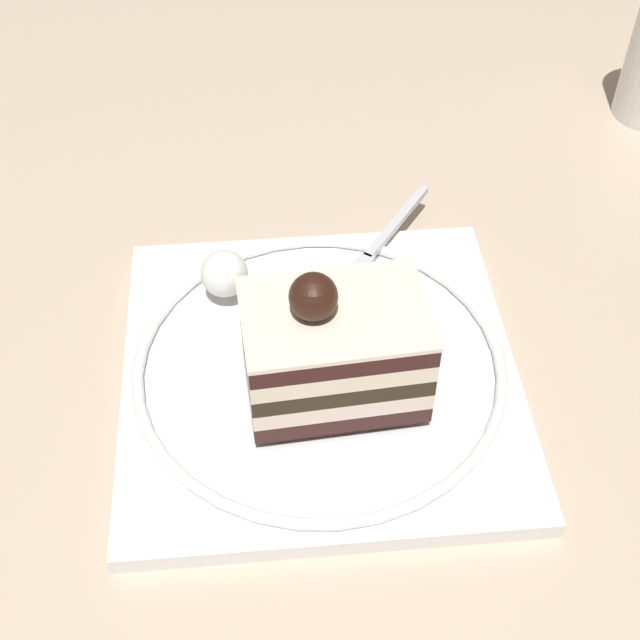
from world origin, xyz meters
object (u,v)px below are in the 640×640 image
dessert_plate (320,364)px  fork (380,242)px  cake_slice (334,348)px  whipped_cream_dollop (224,274)px

dessert_plate → fork: fork is taller
cake_slice → whipped_cream_dollop: bearing=-136.9°
dessert_plate → whipped_cream_dollop: size_ratio=8.77×
cake_slice → fork: 0.13m
fork → dessert_plate: bearing=-20.7°
whipped_cream_dollop → fork: bearing=115.2°
cake_slice → whipped_cream_dollop: 0.11m
cake_slice → dessert_plate: bearing=-160.7°
cake_slice → whipped_cream_dollop: cake_slice is taller
dessert_plate → cake_slice: size_ratio=2.36×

